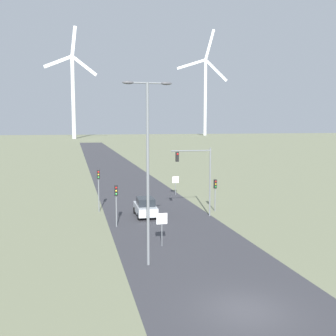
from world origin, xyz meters
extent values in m
plane|color=#757A5B|center=(0.00, 0.00, 0.00)|extent=(600.00, 600.00, 0.00)
cube|color=#38383D|center=(0.00, 48.00, 0.00)|extent=(10.00, 240.00, 0.01)
cylinder|color=slate|center=(-3.39, 7.03, 5.67)|extent=(0.18, 0.18, 11.34)
cylinder|color=slate|center=(-3.39, 7.03, 11.29)|extent=(2.32, 0.10, 0.10)
ellipsoid|color=#4C4C51|center=(-4.55, 7.03, 11.29)|extent=(0.70, 0.32, 0.20)
ellipsoid|color=#4C4C51|center=(-2.23, 7.03, 11.29)|extent=(0.70, 0.32, 0.20)
cylinder|color=slate|center=(-1.72, 10.54, 1.13)|extent=(0.07, 0.07, 2.27)
cube|color=white|center=(-1.72, 10.53, 2.04)|extent=(0.81, 0.01, 0.81)
cube|color=red|center=(-1.72, 10.54, 2.04)|extent=(0.76, 0.02, 0.76)
cylinder|color=slate|center=(4.44, 30.19, 1.07)|extent=(0.07, 0.07, 2.14)
cube|color=white|center=(4.44, 30.17, 1.92)|extent=(0.81, 0.01, 0.81)
cube|color=red|center=(4.44, 30.19, 1.92)|extent=(0.76, 0.02, 0.76)
cylinder|color=slate|center=(-4.35, 16.67, 1.81)|extent=(0.11, 0.11, 3.62)
cube|color=black|center=(-4.35, 16.67, 3.17)|extent=(0.28, 0.24, 0.90)
sphere|color=red|center=(-4.35, 16.53, 3.44)|extent=(0.16, 0.16, 0.16)
sphere|color=gold|center=(-4.35, 16.53, 3.17)|extent=(0.16, 0.16, 0.16)
sphere|color=green|center=(-4.35, 16.53, 2.90)|extent=(0.16, 0.16, 0.16)
cylinder|color=slate|center=(6.02, 20.39, 1.63)|extent=(0.11, 0.11, 3.25)
cube|color=black|center=(6.02, 20.39, 2.80)|extent=(0.28, 0.24, 0.90)
sphere|color=red|center=(6.02, 20.25, 3.07)|extent=(0.16, 0.16, 0.16)
sphere|color=gold|center=(6.02, 20.25, 2.80)|extent=(0.16, 0.16, 0.16)
sphere|color=green|center=(6.02, 20.25, 2.53)|extent=(0.16, 0.16, 0.16)
cylinder|color=slate|center=(-5.44, 22.93, 2.12)|extent=(0.11, 0.11, 4.25)
cube|color=black|center=(-5.44, 22.93, 3.80)|extent=(0.28, 0.24, 0.90)
sphere|color=red|center=(-5.44, 22.80, 4.07)|extent=(0.16, 0.16, 0.16)
sphere|color=gold|center=(-5.44, 22.80, 3.80)|extent=(0.16, 0.16, 0.16)
sphere|color=green|center=(-5.44, 22.80, 3.53)|extent=(0.16, 0.16, 0.16)
cylinder|color=slate|center=(4.81, 18.57, 3.29)|extent=(0.14, 0.14, 6.59)
cylinder|color=slate|center=(2.89, 18.57, 6.34)|extent=(3.82, 0.12, 0.12)
cube|color=black|center=(1.56, 18.57, 5.79)|extent=(0.28, 0.24, 0.90)
sphere|color=red|center=(1.56, 18.43, 6.06)|extent=(0.18, 0.18, 0.18)
cube|color=#B7BCC1|center=(-1.25, 19.87, 0.73)|extent=(1.91, 4.15, 0.80)
cube|color=#1E2328|center=(-1.25, 19.72, 1.48)|extent=(1.61, 2.14, 0.70)
cylinder|color=black|center=(-2.08, 21.15, 0.33)|extent=(0.22, 0.66, 0.66)
cylinder|color=black|center=(-0.42, 21.15, 0.33)|extent=(0.22, 0.66, 0.66)
cylinder|color=black|center=(-2.08, 18.60, 0.33)|extent=(0.22, 0.66, 0.66)
cylinder|color=black|center=(-0.42, 18.60, 0.33)|extent=(0.22, 0.66, 0.66)
cylinder|color=silver|center=(-7.14, 218.76, 23.40)|extent=(2.20, 2.20, 46.80)
sphere|color=silver|center=(-7.14, 218.76, 46.80)|extent=(2.60, 2.60, 2.60)
cube|color=silver|center=(-0.16, 219.03, 41.51)|extent=(14.03, 1.05, 11.22)
cube|color=silver|center=(-6.06, 218.80, 55.49)|extent=(3.81, 0.65, 16.32)
cube|color=silver|center=(-15.21, 218.44, 43.39)|extent=(15.65, 1.11, 7.97)
cylinder|color=silver|center=(86.85, 259.47, 27.26)|extent=(2.20, 2.20, 54.51)
sphere|color=silver|center=(86.85, 259.47, 54.51)|extent=(2.60, 2.60, 2.60)
cube|color=silver|center=(93.93, 255.99, 46.61)|extent=(14.71, 7.57, 16.16)
cube|color=silver|center=(89.45, 258.19, 65.30)|extent=(6.69, 3.63, 20.79)
cube|color=silver|center=(77.16, 264.23, 51.63)|extent=(18.88, 9.62, 7.17)
camera|label=1|loc=(-7.80, -16.53, 8.89)|focal=42.00mm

